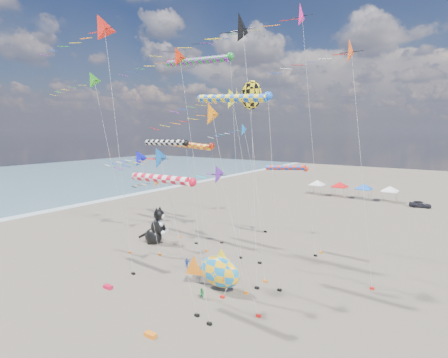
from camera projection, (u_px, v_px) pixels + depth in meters
ground at (118, 322)px, 26.46m from camera, size 260.00×260.00×0.00m
delta_kite_0 at (218, 101)px, 38.69m from camera, size 13.62×2.47×19.14m
delta_kite_1 at (284, 23)px, 40.55m from camera, size 17.34×2.73×28.41m
delta_kite_2 at (226, 32)px, 32.65m from camera, size 15.15×2.98×25.24m
delta_kite_3 at (206, 178)px, 28.53m from camera, size 9.98×1.66×11.75m
delta_kite_4 at (210, 118)px, 30.99m from camera, size 9.94×2.08×16.84m
delta_kite_5 at (97, 84)px, 41.16m from camera, size 12.06×2.03×21.17m
delta_kite_6 at (156, 183)px, 48.66m from camera, size 8.64×1.66×8.26m
delta_kite_7 at (161, 162)px, 27.52m from camera, size 8.37×1.92×13.18m
delta_kite_8 at (341, 54)px, 31.06m from camera, size 10.81×2.35×22.64m
delta_kite_9 at (236, 132)px, 50.62m from camera, size 10.66×2.03×15.52m
delta_kite_10 at (97, 34)px, 34.07m from camera, size 13.83×2.67×25.34m
delta_kite_11 at (130, 161)px, 41.64m from camera, size 10.47×2.16×12.14m
delta_kite_12 at (172, 62)px, 41.55m from camera, size 13.84×2.33×23.98m
windsock_0 at (288, 169)px, 40.90m from camera, size 6.71×0.62×10.36m
windsock_1 at (164, 180)px, 27.02m from camera, size 8.13×0.68×11.01m
windsock_2 at (235, 99)px, 31.88m from camera, size 9.21×0.78×17.72m
windsock_3 at (200, 61)px, 39.65m from camera, size 10.84×0.85×22.67m
windsock_4 at (167, 143)px, 45.47m from camera, size 8.92×0.79×13.22m
windsock_5 at (193, 146)px, 45.74m from camera, size 8.79×0.81×12.85m
angelfish_kite at (249, 97)px, 32.38m from camera, size 3.74×3.02×18.96m
cat_inflatable at (155, 225)px, 44.42m from camera, size 3.89×2.54×4.84m
fish_inflatable at (219, 271)px, 31.41m from camera, size 5.75×2.93×3.99m
person_adult at (198, 273)px, 33.12m from camera, size 0.80×0.69×1.86m
child_green at (202, 294)px, 29.93m from camera, size 0.50×0.40×1.00m
child_blue at (187, 263)px, 36.67m from camera, size 0.69×0.57×1.11m
kite_bag_0 at (213, 269)px, 36.14m from camera, size 0.90×0.44×0.30m
kite_bag_1 at (108, 287)px, 32.03m from camera, size 0.90×0.44×0.30m
kite_bag_2 at (150, 335)px, 24.53m from camera, size 0.90×0.44×0.30m
tent_row at (352, 184)px, 74.15m from camera, size 19.20×4.20×3.80m
parked_car at (420, 204)px, 65.49m from camera, size 3.92×2.02×1.28m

